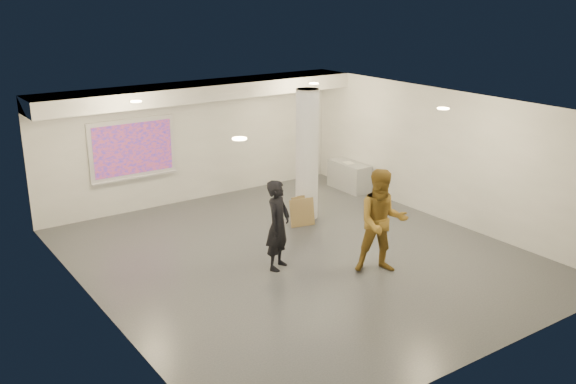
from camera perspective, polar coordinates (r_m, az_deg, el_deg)
floor at (r=12.87m, az=1.02°, el=-5.76°), size 8.00×9.00×0.01m
ceiling at (r=12.00m, az=1.10°, el=7.51°), size 8.00×9.00×0.01m
wall_back at (r=16.09m, az=-8.39°, el=4.49°), size 8.00×0.01×3.00m
wall_front at (r=9.31m, az=17.57°, el=-6.06°), size 8.00×0.01×3.00m
wall_left at (r=10.64m, az=-16.72°, el=-2.99°), size 0.01×9.00×3.00m
wall_right at (r=14.97m, az=13.60°, el=3.18°), size 0.01×9.00×3.00m
soffit_band at (r=15.36m, az=-7.67°, el=8.92°), size 8.00×1.10×0.36m
downlight_nw at (r=13.13m, az=-13.35°, el=7.84°), size 0.22×0.22×0.02m
downlight_ne at (r=15.28m, az=2.31°, el=9.62°), size 0.22×0.22×0.02m
downlight_sw at (r=9.59m, az=-4.34°, el=4.75°), size 0.22×0.22×0.02m
downlight_se at (r=12.37m, az=13.63°, el=7.23°), size 0.22×0.22×0.02m
column at (r=14.60m, az=1.70°, el=3.32°), size 0.52×0.52×3.00m
projection_screen at (r=15.42m, az=-13.63°, el=3.71°), size 2.10×0.13×1.42m
credenza at (r=17.07m, az=5.46°, el=1.43°), size 0.54×1.26×0.73m
papers_stack at (r=16.94m, az=5.41°, el=2.61°), size 0.26×0.31×0.02m
cardboard_back at (r=14.39m, az=1.26°, el=-1.84°), size 0.59×0.28×0.62m
cardboard_front at (r=14.65m, az=1.34°, el=-1.49°), size 0.56×0.16×0.62m
woman at (r=12.05m, az=-0.89°, el=-2.95°), size 0.76×0.69×1.74m
man at (r=12.01m, az=8.36°, el=-2.61°), size 1.21×1.14×1.99m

